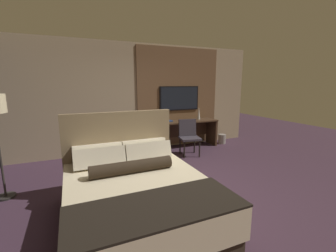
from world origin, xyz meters
The scene contains 9 objects.
ground_plane centered at (0.00, 0.00, 0.00)m, with size 16.00×16.00×0.00m, color #3D2838.
wall_back_tv_panel centered at (0.19, 2.59, 1.40)m, with size 7.20×0.09×2.80m.
bed centered at (-0.79, -0.52, 0.36)m, with size 1.75×2.12×1.33m.
desk centered at (1.36, 2.29, 0.52)m, with size 1.94×0.56×0.76m.
tv centered at (1.36, 2.52, 1.37)m, with size 1.19×0.04×0.67m.
desk_chair centered at (1.18, 1.64, 0.53)m, with size 0.56×0.56×0.89m.
vase_tall centered at (1.88, 2.32, 0.95)m, with size 0.09×0.09×0.37m.
book centered at (0.91, 2.30, 0.78)m, with size 0.24×0.18×0.03m.
waste_bin centered at (2.62, 2.16, 0.14)m, with size 0.22×0.22×0.28m.
Camera 1 is at (-1.50, -3.18, 1.78)m, focal length 24.00 mm.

